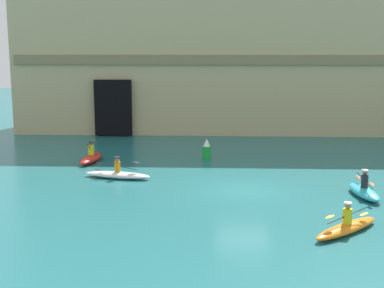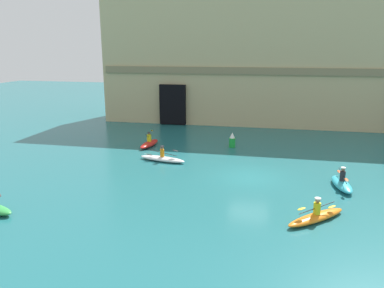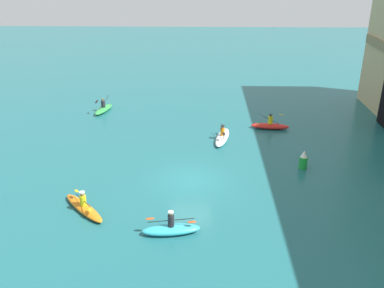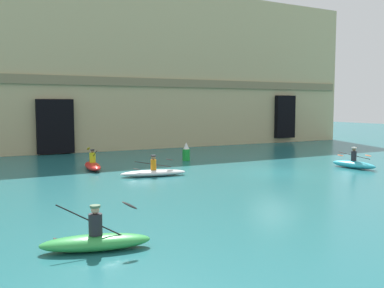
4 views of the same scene
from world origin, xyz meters
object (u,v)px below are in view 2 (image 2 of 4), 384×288
object	(u,v)px
kayak_red	(149,143)
marker_buoy	(232,140)
kayak_cyan	(342,184)
kayak_white	(162,158)
kayak_orange	(316,216)

from	to	relation	value
kayak_red	marker_buoy	bearing A→B (deg)	-74.13
kayak_cyan	kayak_white	bearing A→B (deg)	67.85
kayak_orange	marker_buoy	bearing A→B (deg)	69.57
kayak_cyan	kayak_red	world-z (taller)	kayak_red
kayak_orange	kayak_cyan	world-z (taller)	kayak_cyan
kayak_orange	kayak_red	world-z (taller)	kayak_red
kayak_white	marker_buoy	xyz separation A→B (m)	(4.47, 4.91, 0.36)
kayak_cyan	kayak_red	distance (m)	15.39
kayak_white	kayak_orange	bearing A→B (deg)	-26.30
kayak_red	kayak_white	distance (m)	4.38
kayak_orange	kayak_white	bearing A→B (deg)	98.64
kayak_cyan	kayak_red	bearing A→B (deg)	56.17
kayak_red	kayak_white	xyz separation A→B (m)	(2.22, -3.77, -0.05)
kayak_orange	kayak_white	world-z (taller)	kayak_orange
kayak_orange	marker_buoy	world-z (taller)	marker_buoy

